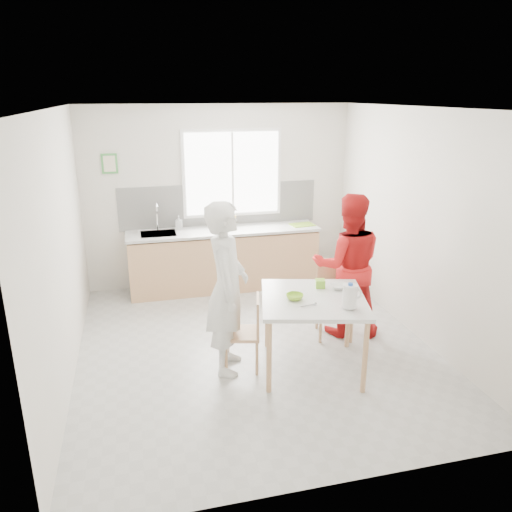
# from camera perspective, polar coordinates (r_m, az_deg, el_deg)

# --- Properties ---
(ground) EXTENTS (4.50, 4.50, 0.00)m
(ground) POSITION_cam_1_polar(r_m,az_deg,el_deg) (5.96, -0.14, -10.34)
(ground) COLOR #B7B7B2
(ground) RESTS_ON ground
(room_shell) EXTENTS (4.50, 4.50, 4.50)m
(room_shell) POSITION_cam_1_polar(r_m,az_deg,el_deg) (5.37, -0.15, 5.25)
(room_shell) COLOR silver
(room_shell) RESTS_ON ground
(window) EXTENTS (1.50, 0.06, 1.30)m
(window) POSITION_cam_1_polar(r_m,az_deg,el_deg) (7.55, -2.72, 9.42)
(window) COLOR white
(window) RESTS_ON room_shell
(backsplash) EXTENTS (3.00, 0.02, 0.65)m
(backsplash) POSITION_cam_1_polar(r_m,az_deg,el_deg) (7.61, -4.17, 5.82)
(backsplash) COLOR white
(backsplash) RESTS_ON room_shell
(picture_frame) EXTENTS (0.22, 0.03, 0.28)m
(picture_frame) POSITION_cam_1_polar(r_m,az_deg,el_deg) (7.39, -16.40, 10.09)
(picture_frame) COLOR #479D49
(picture_frame) RESTS_ON room_shell
(kitchen_counter) EXTENTS (2.84, 0.64, 1.37)m
(kitchen_counter) POSITION_cam_1_polar(r_m,az_deg,el_deg) (7.55, -3.69, -0.63)
(kitchen_counter) COLOR tan
(kitchen_counter) RESTS_ON ground
(dining_table) EXTENTS (1.29, 1.29, 0.82)m
(dining_table) POSITION_cam_1_polar(r_m,az_deg,el_deg) (5.27, 6.56, -5.58)
(dining_table) COLOR silver
(dining_table) RESTS_ON ground
(chair_left) EXTENTS (0.46, 0.46, 0.82)m
(chair_left) POSITION_cam_1_polar(r_m,az_deg,el_deg) (5.36, -0.97, -8.42)
(chair_left) COLOR tan
(chair_left) RESTS_ON ground
(chair_far) EXTENTS (0.52, 0.52, 0.93)m
(chair_far) POSITION_cam_1_polar(r_m,az_deg,el_deg) (6.15, 8.93, -4.38)
(chair_far) COLOR tan
(chair_far) RESTS_ON ground
(person_white) EXTENTS (0.59, 0.76, 1.84)m
(person_white) POSITION_cam_1_polar(r_m,az_deg,el_deg) (5.17, -3.33, -3.73)
(person_white) COLOR white
(person_white) RESTS_ON ground
(person_red) EXTENTS (0.99, 0.85, 1.75)m
(person_red) POSITION_cam_1_polar(r_m,az_deg,el_deg) (6.08, 10.43, -1.07)
(person_red) COLOR red
(person_red) RESTS_ON ground
(bowl_green) EXTENTS (0.22, 0.22, 0.06)m
(bowl_green) POSITION_cam_1_polar(r_m,az_deg,el_deg) (5.16, 4.45, -4.67)
(bowl_green) COLOR #97D330
(bowl_green) RESTS_ON dining_table
(bowl_white) EXTENTS (0.23, 0.23, 0.05)m
(bowl_white) POSITION_cam_1_polar(r_m,az_deg,el_deg) (5.49, 9.44, -3.45)
(bowl_white) COLOR white
(bowl_white) RESTS_ON dining_table
(milk_jug) EXTENTS (0.20, 0.14, 0.25)m
(milk_jug) POSITION_cam_1_polar(r_m,az_deg,el_deg) (4.97, 10.71, -4.50)
(milk_jug) COLOR white
(milk_jug) RESTS_ON dining_table
(green_box) EXTENTS (0.12, 0.12, 0.09)m
(green_box) POSITION_cam_1_polar(r_m,az_deg,el_deg) (5.49, 7.34, -3.15)
(green_box) COLOR #7FC52D
(green_box) RESTS_ON dining_table
(spoon) EXTENTS (0.16, 0.03, 0.01)m
(spoon) POSITION_cam_1_polar(r_m,az_deg,el_deg) (5.02, 5.95, -5.60)
(spoon) COLOR #A5A5AA
(spoon) RESTS_ON dining_table
(cutting_board) EXTENTS (0.38, 0.29, 0.01)m
(cutting_board) POSITION_cam_1_polar(r_m,az_deg,el_deg) (7.66, 5.31, 3.58)
(cutting_board) COLOR #89C02C
(cutting_board) RESTS_ON kitchen_counter
(wine_bottle_a) EXTENTS (0.07, 0.07, 0.32)m
(wine_bottle_a) POSITION_cam_1_polar(r_m,az_deg,el_deg) (7.49, -4.72, 4.48)
(wine_bottle_a) COLOR black
(wine_bottle_a) RESTS_ON kitchen_counter
(wine_bottle_b) EXTENTS (0.07, 0.07, 0.30)m
(wine_bottle_b) POSITION_cam_1_polar(r_m,az_deg,el_deg) (7.46, -3.99, 4.36)
(wine_bottle_b) COLOR black
(wine_bottle_b) RESTS_ON kitchen_counter
(jar_amber) EXTENTS (0.06, 0.06, 0.16)m
(jar_amber) POSITION_cam_1_polar(r_m,az_deg,el_deg) (7.55, -2.51, 4.01)
(jar_amber) COLOR olive
(jar_amber) RESTS_ON kitchen_counter
(soap_bottle) EXTENTS (0.11, 0.11, 0.20)m
(soap_bottle) POSITION_cam_1_polar(r_m,az_deg,el_deg) (7.47, -8.81, 3.82)
(soap_bottle) COLOR #999999
(soap_bottle) RESTS_ON kitchen_counter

